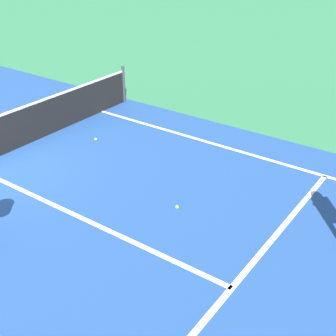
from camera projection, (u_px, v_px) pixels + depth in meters
name	position (u px, v px, depth m)	size (l,w,h in m)	color
line_sideline_right	(304.00, 170.00, 9.87)	(0.10, 11.89, 0.01)	white
line_service_near	(232.00, 288.00, 6.71)	(8.22, 0.10, 0.01)	white
line_center_service	(77.00, 216.00, 8.34)	(0.10, 6.40, 0.01)	white
tennis_ball_near_net	(96.00, 139.00, 11.19)	(0.07, 0.07, 0.07)	#CCE033
tennis_ball_mid_court	(177.00, 207.00, 8.55)	(0.07, 0.07, 0.07)	#CCE033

